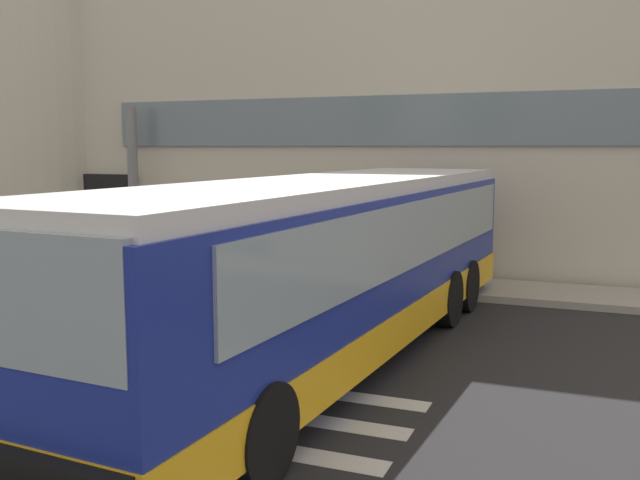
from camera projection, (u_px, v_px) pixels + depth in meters
name	position (u px, v px, depth m)	size (l,w,h in m)	color
ground_plane	(224.00, 329.00, 12.34)	(80.00, 90.00, 0.02)	#232326
bay_paint_stripes	(196.00, 436.00, 7.74)	(4.40, 3.96, 0.01)	silver
terminal_building	(380.00, 119.00, 22.76)	(22.82, 13.80, 8.18)	beige
boarding_curb	(324.00, 278.00, 16.76)	(25.02, 2.00, 0.15)	#9E9B93
entry_support_column	(133.00, 183.00, 19.16)	(0.28, 0.28, 4.10)	slate
bus_main_foreground	(326.00, 270.00, 10.52)	(3.77, 12.21, 2.70)	navy
passenger_near_column	(138.00, 229.00, 18.15)	(0.58, 0.27, 1.68)	#4C4233
passenger_by_doorway	(181.00, 229.00, 18.00)	(0.56, 0.33, 1.68)	#2D2D33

